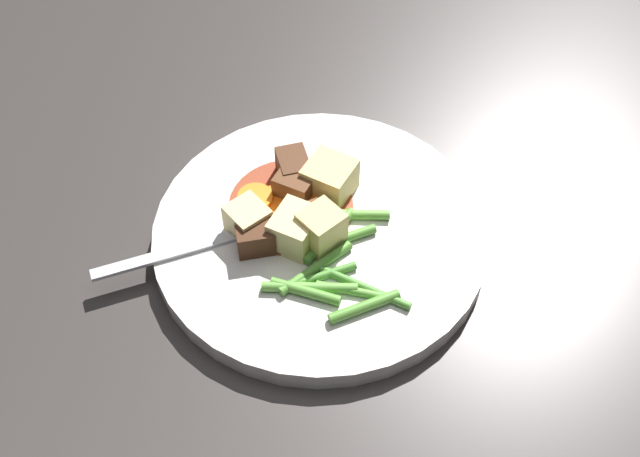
# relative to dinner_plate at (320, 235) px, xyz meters

# --- Properties ---
(ground_plane) EXTENTS (3.00, 3.00, 0.00)m
(ground_plane) POSITION_rel_dinner_plate_xyz_m (0.00, 0.00, -0.01)
(ground_plane) COLOR #383330
(dinner_plate) EXTENTS (0.27, 0.27, 0.02)m
(dinner_plate) POSITION_rel_dinner_plate_xyz_m (0.00, 0.00, 0.00)
(dinner_plate) COLOR white
(dinner_plate) RESTS_ON ground_plane
(stew_sauce) EXTENTS (0.10, 0.10, 0.00)m
(stew_sauce) POSITION_rel_dinner_plate_xyz_m (0.03, 0.01, 0.01)
(stew_sauce) COLOR #93381E
(stew_sauce) RESTS_ON dinner_plate
(carrot_slice_0) EXTENTS (0.04, 0.04, 0.01)m
(carrot_slice_0) POSITION_rel_dinner_plate_xyz_m (0.02, -0.00, 0.01)
(carrot_slice_0) COLOR orange
(carrot_slice_0) RESTS_ON dinner_plate
(carrot_slice_1) EXTENTS (0.04, 0.04, 0.01)m
(carrot_slice_1) POSITION_rel_dinner_plate_xyz_m (0.04, 0.02, 0.01)
(carrot_slice_1) COLOR orange
(carrot_slice_1) RESTS_ON dinner_plate
(carrot_slice_2) EXTENTS (0.04, 0.04, 0.01)m
(carrot_slice_2) POSITION_rel_dinner_plate_xyz_m (0.05, 0.03, 0.02)
(carrot_slice_2) COLOR orange
(carrot_slice_2) RESTS_ON dinner_plate
(carrot_slice_3) EXTENTS (0.03, 0.03, 0.01)m
(carrot_slice_3) POSITION_rel_dinner_plate_xyz_m (0.01, 0.02, 0.01)
(carrot_slice_3) COLOR orange
(carrot_slice_3) RESTS_ON dinner_plate
(potato_chunk_0) EXTENTS (0.03, 0.04, 0.03)m
(potato_chunk_0) POSITION_rel_dinner_plate_xyz_m (-0.01, 0.01, 0.03)
(potato_chunk_0) COLOR #E5CC7A
(potato_chunk_0) RESTS_ON dinner_plate
(potato_chunk_1) EXTENTS (0.03, 0.03, 0.03)m
(potato_chunk_1) POSITION_rel_dinner_plate_xyz_m (0.03, 0.05, 0.02)
(potato_chunk_1) COLOR #EAD68C
(potato_chunk_1) RESTS_ON dinner_plate
(potato_chunk_2) EXTENTS (0.05, 0.05, 0.03)m
(potato_chunk_2) POSITION_rel_dinner_plate_xyz_m (0.03, -0.03, 0.02)
(potato_chunk_2) COLOR #E5CC7A
(potato_chunk_2) RESTS_ON dinner_plate
(potato_chunk_3) EXTENTS (0.05, 0.05, 0.03)m
(potato_chunk_3) POSITION_rel_dinner_plate_xyz_m (-0.00, 0.02, 0.02)
(potato_chunk_3) COLOR #EAD68C
(potato_chunk_3) RESTS_ON dinner_plate
(meat_chunk_0) EXTENTS (0.04, 0.03, 0.03)m
(meat_chunk_0) POSITION_rel_dinner_plate_xyz_m (0.06, -0.01, 0.02)
(meat_chunk_0) COLOR #56331E
(meat_chunk_0) RESTS_ON dinner_plate
(meat_chunk_1) EXTENTS (0.04, 0.04, 0.03)m
(meat_chunk_1) POSITION_rel_dinner_plate_xyz_m (0.04, 0.00, 0.02)
(meat_chunk_1) COLOR brown
(meat_chunk_1) RESTS_ON dinner_plate
(meat_chunk_2) EXTENTS (0.04, 0.04, 0.02)m
(meat_chunk_2) POSITION_rel_dinner_plate_xyz_m (0.02, 0.05, 0.02)
(meat_chunk_2) COLOR #4C2B19
(meat_chunk_2) RESTS_ON dinner_plate
(meat_chunk_3) EXTENTS (0.03, 0.03, 0.02)m
(meat_chunk_3) POSITION_rel_dinner_plate_xyz_m (0.00, -0.00, 0.02)
(meat_chunk_3) COLOR brown
(meat_chunk_3) RESTS_ON dinner_plate
(green_bean_0) EXTENTS (0.02, 0.06, 0.01)m
(green_bean_0) POSITION_rel_dinner_plate_xyz_m (-0.08, 0.01, 0.01)
(green_bean_0) COLOR #599E38
(green_bean_0) RESTS_ON dinner_plate
(green_bean_1) EXTENTS (0.03, 0.06, 0.01)m
(green_bean_1) POSITION_rel_dinner_plate_xyz_m (-0.01, -0.00, 0.01)
(green_bean_1) COLOR #599E38
(green_bean_1) RESTS_ON dinner_plate
(green_bean_2) EXTENTS (0.05, 0.05, 0.01)m
(green_bean_2) POSITION_rel_dinner_plate_xyz_m (-0.07, 0.01, 0.01)
(green_bean_2) COLOR #66AD42
(green_bean_2) RESTS_ON dinner_plate
(green_bean_3) EXTENTS (0.02, 0.07, 0.01)m
(green_bean_3) POSITION_rel_dinner_plate_xyz_m (-0.03, 0.03, 0.01)
(green_bean_3) COLOR #599E38
(green_bean_3) RESTS_ON dinner_plate
(green_bean_4) EXTENTS (0.02, 0.06, 0.01)m
(green_bean_4) POSITION_rel_dinner_plate_xyz_m (-0.02, -0.01, 0.01)
(green_bean_4) COLOR #599E38
(green_bean_4) RESTS_ON dinner_plate
(green_bean_5) EXTENTS (0.05, 0.07, 0.01)m
(green_bean_5) POSITION_rel_dinner_plate_xyz_m (-0.00, -0.02, 0.01)
(green_bean_5) COLOR #66AD42
(green_bean_5) RESTS_ON dinner_plate
(green_bean_6) EXTENTS (0.05, 0.06, 0.01)m
(green_bean_6) POSITION_rel_dinner_plate_xyz_m (-0.05, 0.04, 0.01)
(green_bean_6) COLOR #66AD42
(green_bean_6) RESTS_ON dinner_plate
(green_bean_7) EXTENTS (0.07, 0.05, 0.01)m
(green_bean_7) POSITION_rel_dinner_plate_xyz_m (-0.07, 0.01, 0.01)
(green_bean_7) COLOR #4C8E33
(green_bean_7) RESTS_ON dinner_plate
(green_bean_8) EXTENTS (0.02, 0.06, 0.01)m
(green_bean_8) POSITION_rel_dinner_plate_xyz_m (-0.04, 0.03, 0.01)
(green_bean_8) COLOR #4C8E33
(green_bean_8) RESTS_ON dinner_plate
(green_bean_9) EXTENTS (0.05, 0.04, 0.01)m
(green_bean_9) POSITION_rel_dinner_plate_xyz_m (-0.05, 0.04, 0.01)
(green_bean_9) COLOR #599E38
(green_bean_9) RESTS_ON dinner_plate
(fork) EXTENTS (0.05, 0.17, 0.00)m
(fork) POSITION_rel_dinner_plate_xyz_m (0.03, 0.08, 0.01)
(fork) COLOR silver
(fork) RESTS_ON dinner_plate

